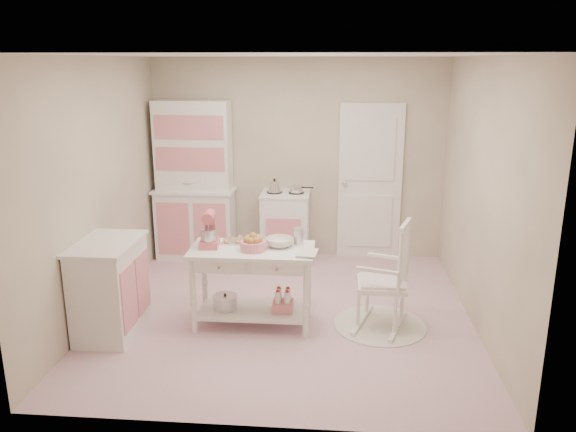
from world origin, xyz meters
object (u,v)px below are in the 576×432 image
Objects in this scene: hutch at (194,181)px; bread_basket at (253,246)px; rocking_chair at (382,274)px; stand_mixer at (209,230)px; stove at (285,227)px; base_cabinet at (110,288)px; work_table at (253,287)px.

hutch reaches higher than bread_basket.
stand_mixer is (-1.68, -0.04, 0.42)m from rocking_chair.
stove is at bearing 67.52° from stand_mixer.
stove is at bearing 55.47° from base_cabinet.
stove is at bearing 139.03° from rocking_chair.
base_cabinet is 1.09m from stand_mixer.
bread_basket is at bearing -157.07° from rocking_chair.
rocking_chair is (2.60, 0.35, 0.09)m from base_cabinet.
hutch reaches higher than stand_mixer.
base_cabinet reaches higher than work_table.
bread_basket is (-0.14, -1.93, 0.39)m from stove.
stove is at bearing 85.20° from work_table.
rocking_chair reaches higher than work_table.
hutch reaches higher than rocking_chair.
stove is (1.20, -0.05, -0.58)m from hutch.
hutch reaches higher than stove.
bread_basket is (-1.24, -0.11, 0.30)m from rocking_chair.
stove is 2.02m from stand_mixer.
work_table is 3.53× the size of stand_mixer.
rocking_chair is 1.28m from bread_basket.
stand_mixer is at bearing 170.96° from bread_basket.
rocking_chair reaches higher than bread_basket.
base_cabinet is at bearing -97.49° from hutch.
hutch is 2.26× the size of base_cabinet.
bread_basket is (0.02, -0.05, 0.45)m from work_table.
stand_mixer is 1.36× the size of bread_basket.
stove reaches higher than work_table.
base_cabinet is at bearing -166.85° from stand_mixer.
rocking_chair is (1.11, -1.82, 0.09)m from stove.
rocking_chair is 3.24× the size of stand_mixer.
hutch reaches higher than base_cabinet.
base_cabinet is 3.68× the size of bread_basket.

